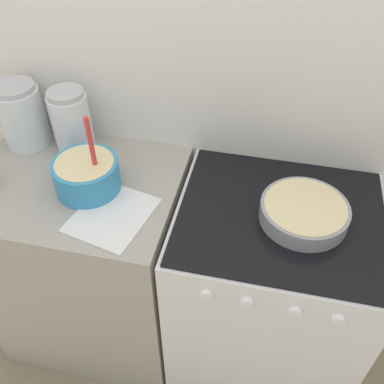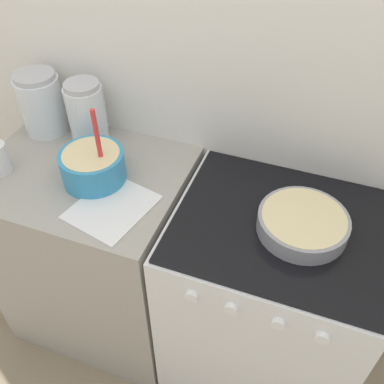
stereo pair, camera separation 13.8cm
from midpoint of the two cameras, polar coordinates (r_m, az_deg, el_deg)
name	(u,v)px [view 2 (the right image)]	position (r m, az deg, el deg)	size (l,w,h in m)	color
wall_back	(208,81)	(1.53, 4.78, 14.49)	(4.49, 0.05, 2.40)	white
countertop_cabinet	(99,253)	(1.90, -10.28, -8.12)	(0.75, 0.58, 0.93)	#9E998E
stove	(263,304)	(1.76, 11.81, -14.55)	(0.69, 0.60, 0.93)	silver
mixing_bowl	(93,165)	(1.49, -10.51, 3.48)	(0.22, 0.22, 0.29)	#338CBF
baking_pan	(303,223)	(1.37, 17.38, -4.11)	(0.28, 0.28, 0.06)	gray
storage_jar_left	(42,107)	(1.77, -17.20, 10.72)	(0.17, 0.17, 0.24)	silver
storage_jar_middle	(87,117)	(1.66, -11.46, 9.73)	(0.14, 0.14, 0.24)	silver
recipe_page	(112,207)	(1.41, -7.88, -2.14)	(0.28, 0.31, 0.01)	white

